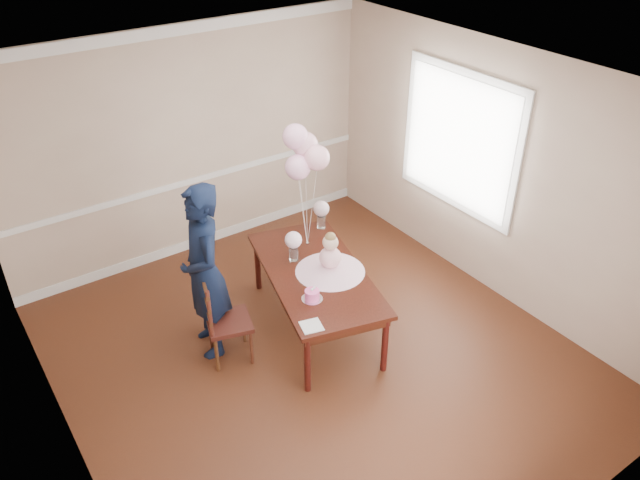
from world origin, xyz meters
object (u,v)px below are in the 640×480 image
(birthday_cake, at_px, (312,295))
(woman, at_px, (204,272))
(dining_chair_seat, at_px, (229,322))
(dining_table_top, at_px, (316,273))

(birthday_cake, height_order, woman, woman)
(dining_chair_seat, relative_size, woman, 0.23)
(birthday_cake, relative_size, woman, 0.08)
(birthday_cake, bearing_deg, dining_chair_seat, 146.02)
(dining_chair_seat, xyz_separation_m, woman, (-0.09, 0.24, 0.47))
(dining_table_top, xyz_separation_m, birthday_cake, (-0.28, -0.35, 0.08))
(dining_chair_seat, height_order, woman, woman)
(birthday_cake, height_order, dining_chair_seat, birthday_cake)
(dining_table_top, distance_m, woman, 1.10)
(birthday_cake, distance_m, dining_chair_seat, 0.85)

